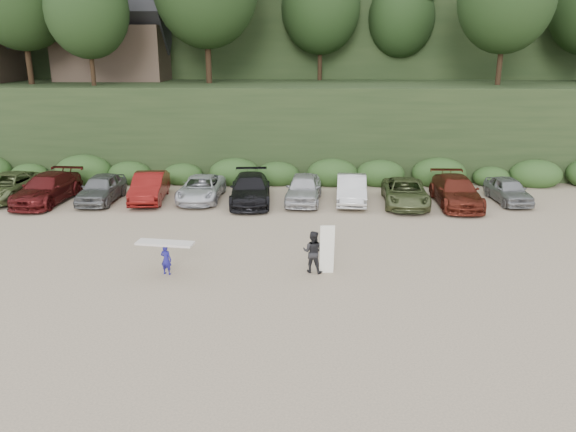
{
  "coord_description": "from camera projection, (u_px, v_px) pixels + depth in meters",
  "views": [
    {
      "loc": [
        2.41,
        -20.83,
        8.53
      ],
      "look_at": [
        1.82,
        3.0,
        1.3
      ],
      "focal_mm": 35.0,
      "sensor_mm": 36.0,
      "label": 1
    }
  ],
  "objects": [
    {
      "name": "adult_surfer",
      "position": [
        314.0,
        251.0,
        21.86
      ],
      "size": [
        1.31,
        0.84,
        1.99
      ],
      "color": "black",
      "rests_on": "ground"
    },
    {
      "name": "parked_cars",
      "position": [
        196.0,
        189.0,
        31.85
      ],
      "size": [
        36.76,
        6.32,
        1.65
      ],
      "color": "silver",
      "rests_on": "ground"
    },
    {
      "name": "ground",
      "position": [
        241.0,
        268.0,
        22.46
      ],
      "size": [
        120.0,
        120.0,
        0.0
      ],
      "primitive_type": "plane",
      "color": "tan",
      "rests_on": "ground"
    },
    {
      "name": "child_surfer",
      "position": [
        166.0,
        252.0,
        21.64
      ],
      "size": [
        2.28,
        0.92,
        1.33
      ],
      "color": "navy",
      "rests_on": "ground"
    },
    {
      "name": "hillside_backdrop",
      "position": [
        275.0,
        17.0,
        53.58
      ],
      "size": [
        90.0,
        41.5,
        28.0
      ],
      "color": "black",
      "rests_on": "ground"
    }
  ]
}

